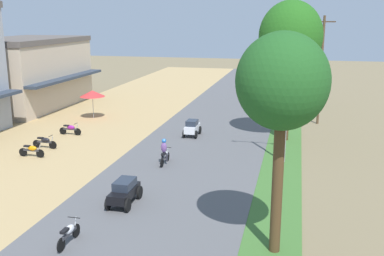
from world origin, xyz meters
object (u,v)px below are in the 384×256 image
parked_motorbike_nearest (32,150)px  median_tree_second (291,37)px  vendor_umbrella (92,94)px  median_tree_third (293,46)px  car_hatchback_white (192,127)px  median_tree_nearest (282,84)px  parked_motorbike_second (45,141)px  streetlamp_mid (293,54)px  motorbike_ahead_third (165,152)px  streetlamp_near (287,96)px  car_sedan_black (124,191)px  motorbike_ahead_second (69,232)px  utility_pole_near (321,69)px  parked_motorbike_third (70,129)px

parked_motorbike_nearest → median_tree_second: bearing=26.9°
parked_motorbike_nearest → vendor_umbrella: (-1.10, 11.47, 1.75)m
median_tree_third → car_hatchback_white: 16.41m
median_tree_nearest → parked_motorbike_second: bearing=147.1°
streetlamp_mid → motorbike_ahead_third: size_ratio=4.71×
vendor_umbrella → streetlamp_near: (17.04, -8.73, 1.92)m
parked_motorbike_nearest → parked_motorbike_second: bearing=97.1°
car_sedan_black → motorbike_ahead_third: 6.20m
parked_motorbike_second → motorbike_ahead_second: motorbike_ahead_second is taller
vendor_umbrella → utility_pole_near: bearing=8.0°
utility_pole_near → car_hatchback_white: utility_pole_near is taller
vendor_umbrella → utility_pole_near: 19.82m
parked_motorbike_third → streetlamp_near: (16.22, -2.95, 3.68)m
parked_motorbike_nearest → car_sedan_black: 10.34m
car_sedan_black → car_hatchback_white: (0.26, 13.20, 0.01)m
parked_motorbike_second → utility_pole_near: 22.66m
parked_motorbike_nearest → car_hatchback_white: car_hatchback_white is taller
motorbike_ahead_second → median_tree_second: bearing=66.2°
utility_pole_near → motorbike_ahead_second: (-10.42, -24.12, -4.13)m
motorbike_ahead_third → parked_motorbike_third: bearing=150.4°
median_tree_second → median_tree_third: size_ratio=1.19×
utility_pole_near → motorbike_ahead_second: size_ratio=5.01×
median_tree_nearest → motorbike_ahead_second: (-8.02, -1.39, -6.03)m
motorbike_ahead_third → parked_motorbike_nearest: bearing=-176.6°
parked_motorbike_nearest → median_tree_second: (15.87, 8.06, 6.98)m
median_tree_nearest → median_tree_third: median_tree_third is taller
vendor_umbrella → motorbike_ahead_third: bearing=-47.8°
parked_motorbike_third → vendor_umbrella: size_ratio=0.71×
vendor_umbrella → parked_motorbike_third: bearing=-82.0°
median_tree_nearest → utility_pole_near: (2.40, 22.74, -1.91)m
vendor_umbrella → median_tree_second: size_ratio=0.25×
streetlamp_near → motorbike_ahead_third: streetlamp_near is taller
car_hatchback_white → car_sedan_black: bearing=-91.1°
median_tree_second → motorbike_ahead_second: median_tree_second is taller
vendor_umbrella → car_sedan_black: 19.79m
parked_motorbike_third → car_hatchback_white: bearing=11.2°
parked_motorbike_third → vendor_umbrella: vendor_umbrella is taller
parked_motorbike_second → motorbike_ahead_third: size_ratio=1.00×
parked_motorbike_third → motorbike_ahead_second: (8.24, -15.61, 0.02)m
utility_pole_near → median_tree_second: bearing=-112.2°
parked_motorbike_second → motorbike_ahead_third: 9.18m
parked_motorbike_nearest → median_tree_nearest: median_tree_nearest is taller
vendor_umbrella → motorbike_ahead_third: 14.85m
utility_pole_near → motorbike_ahead_third: utility_pole_near is taller
streetlamp_mid → motorbike_ahead_third: streetlamp_mid is taller
car_sedan_black → motorbike_ahead_second: car_sedan_black is taller
parked_motorbike_third → median_tree_nearest: size_ratio=0.21×
parked_motorbike_third → vendor_umbrella: 6.09m
median_tree_third → median_tree_nearest: bearing=-89.8°
parked_motorbike_nearest → car_hatchback_white: 11.65m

